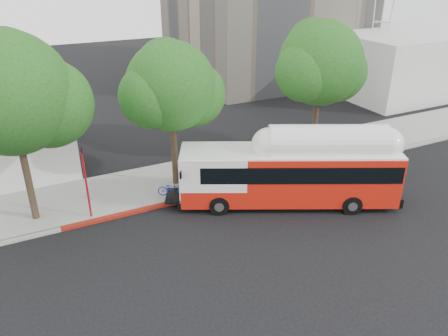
% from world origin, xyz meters
% --- Properties ---
extents(ground, '(120.00, 120.00, 0.00)m').
position_xyz_m(ground, '(0.00, 0.00, 0.00)').
color(ground, black).
rests_on(ground, ground).
extents(sidewalk, '(60.00, 5.00, 0.15)m').
position_xyz_m(sidewalk, '(0.00, 6.50, 0.07)').
color(sidewalk, gray).
rests_on(sidewalk, ground).
extents(curb_strip, '(60.00, 0.30, 0.15)m').
position_xyz_m(curb_strip, '(0.00, 3.90, 0.07)').
color(curb_strip, gray).
rests_on(curb_strip, ground).
extents(red_curb_segment, '(10.00, 0.32, 0.16)m').
position_xyz_m(red_curb_segment, '(-3.00, 3.90, 0.08)').
color(red_curb_segment, maroon).
rests_on(red_curb_segment, ground).
extents(street_tree_left, '(6.67, 5.80, 9.74)m').
position_xyz_m(street_tree_left, '(-8.53, 5.56, 6.60)').
color(street_tree_left, '#2D2116').
rests_on(street_tree_left, ground).
extents(street_tree_mid, '(5.75, 5.00, 8.62)m').
position_xyz_m(street_tree_mid, '(-0.59, 6.06, 5.91)').
color(street_tree_mid, '#2D2116').
rests_on(street_tree_mid, ground).
extents(street_tree_right, '(6.21, 5.40, 9.18)m').
position_xyz_m(street_tree_right, '(9.44, 5.86, 6.26)').
color(street_tree_right, '#2D2116').
rests_on(street_tree_right, ground).
extents(horizon_block, '(20.00, 12.00, 6.00)m').
position_xyz_m(horizon_block, '(30.00, 16.00, 3.00)').
color(horizon_block, silver).
rests_on(horizon_block, ground).
extents(transit_bus, '(12.28, 7.42, 3.72)m').
position_xyz_m(transit_bus, '(3.89, 1.11, 1.74)').
color(transit_bus, red).
rests_on(transit_bus, ground).
extents(signal_pole, '(0.12, 0.39, 4.08)m').
position_xyz_m(signal_pole, '(-6.38, 4.36, 2.09)').
color(signal_pole, '#A9121C').
rests_on(signal_pole, ground).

